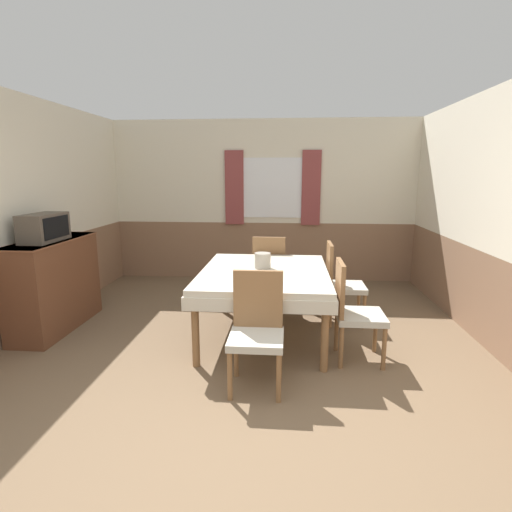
# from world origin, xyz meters

# --- Properties ---
(ground_plane) EXTENTS (16.00, 16.00, 0.00)m
(ground_plane) POSITION_xyz_m (0.00, 0.00, 0.00)
(ground_plane) COLOR brown
(wall_back) EXTENTS (5.29, 0.10, 2.60)m
(wall_back) POSITION_xyz_m (0.01, 4.52, 1.31)
(wall_back) COLOR silver
(wall_back) RESTS_ON ground_plane
(wall_left) EXTENTS (0.05, 4.90, 2.60)m
(wall_left) POSITION_xyz_m (-2.47, 2.25, 1.30)
(wall_left) COLOR silver
(wall_left) RESTS_ON ground_plane
(wall_right) EXTENTS (0.05, 4.90, 2.60)m
(wall_right) POSITION_xyz_m (2.47, 2.25, 1.30)
(wall_right) COLOR silver
(wall_right) RESTS_ON ground_plane
(dining_table) EXTENTS (1.36, 1.69, 0.74)m
(dining_table) POSITION_xyz_m (0.18, 2.05, 0.64)
(dining_table) COLOR beige
(dining_table) RESTS_ON ground_plane
(chair_right_far) EXTENTS (0.44, 0.44, 0.96)m
(chair_right_far) POSITION_xyz_m (1.04, 2.54, 0.51)
(chair_right_far) COLOR brown
(chair_right_far) RESTS_ON ground_plane
(chair_right_near) EXTENTS (0.44, 0.44, 0.96)m
(chair_right_near) POSITION_xyz_m (1.04, 1.56, 0.51)
(chair_right_near) COLOR brown
(chair_right_near) RESTS_ON ground_plane
(chair_head_near) EXTENTS (0.44, 0.44, 0.96)m
(chair_head_near) POSITION_xyz_m (0.18, 1.03, 0.51)
(chair_head_near) COLOR brown
(chair_head_near) RESTS_ON ground_plane
(chair_head_window) EXTENTS (0.44, 0.44, 0.96)m
(chair_head_window) POSITION_xyz_m (0.18, 3.07, 0.51)
(chair_head_window) COLOR brown
(chair_head_window) RESTS_ON ground_plane
(sideboard) EXTENTS (0.46, 1.28, 1.03)m
(sideboard) POSITION_xyz_m (-2.21, 2.10, 0.52)
(sideboard) COLOR brown
(sideboard) RESTS_ON ground_plane
(tv) EXTENTS (0.29, 0.56, 0.30)m
(tv) POSITION_xyz_m (-2.19, 2.00, 1.18)
(tv) COLOR #51473D
(tv) RESTS_ON sideboard
(vase) EXTENTS (0.17, 0.17, 0.17)m
(vase) POSITION_xyz_m (0.16, 2.14, 0.83)
(vase) COLOR #A39989
(vase) RESTS_ON dining_table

